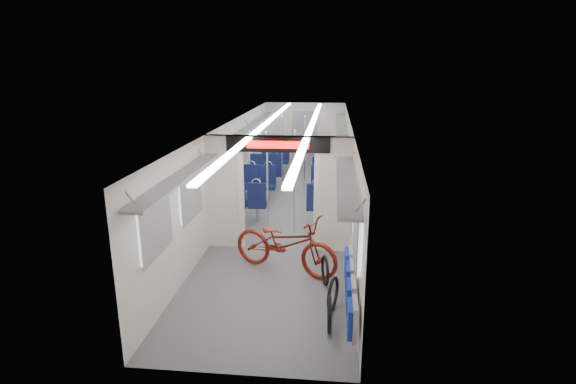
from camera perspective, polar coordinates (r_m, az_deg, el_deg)
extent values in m
plane|color=#515456|center=(11.19, 0.08, -3.02)|extent=(12.00, 12.00, 0.00)
cube|color=silver|center=(11.11, -7.39, 2.87)|extent=(0.02, 12.00, 2.30)
cube|color=silver|center=(10.83, 7.75, 2.52)|extent=(0.02, 12.00, 2.30)
cube|color=silver|center=(16.75, 2.14, 7.35)|extent=(2.90, 0.02, 2.30)
cube|color=silver|center=(5.27, -6.58, -12.17)|extent=(2.90, 0.02, 2.30)
cube|color=silver|center=(10.67, 0.09, 8.75)|extent=(2.90, 12.00, 0.02)
cube|color=white|center=(10.74, -2.87, 8.62)|extent=(0.12, 11.40, 0.04)
cube|color=white|center=(10.63, 3.07, 8.54)|extent=(0.12, 11.40, 0.04)
cube|color=silver|center=(9.19, -8.17, -0.87)|extent=(0.65, 0.18, 2.00)
cube|color=silver|center=(8.93, 6.00, -1.29)|extent=(0.65, 0.18, 2.00)
cube|color=silver|center=(8.72, -1.23, 6.16)|extent=(2.90, 0.18, 0.30)
cylinder|color=silver|center=(9.12, -6.19, -0.93)|extent=(0.20, 0.20, 2.00)
cylinder|color=silver|center=(8.93, 3.92, -1.23)|extent=(0.20, 0.20, 2.00)
cube|color=black|center=(8.62, -1.32, 6.04)|extent=(2.00, 0.03, 0.30)
cube|color=#FF0C07|center=(8.59, -1.34, 6.01)|extent=(1.20, 0.02, 0.14)
cube|color=silver|center=(6.63, -16.55, -4.37)|extent=(0.04, 1.00, 0.75)
cube|color=silver|center=(6.16, 8.86, -5.44)|extent=(0.04, 1.00, 0.75)
cube|color=silver|center=(8.05, -12.34, -0.51)|extent=(0.04, 1.00, 0.75)
cube|color=silver|center=(7.67, 8.29, -1.12)|extent=(0.04, 1.00, 0.75)
cube|color=silver|center=(10.57, -7.89, 3.58)|extent=(0.04, 1.00, 0.75)
cube|color=silver|center=(10.28, 7.71, 3.25)|extent=(0.04, 1.00, 0.75)
cube|color=silver|center=(12.39, -5.84, 5.45)|extent=(0.04, 1.00, 0.75)
cube|color=silver|center=(12.14, 7.46, 5.19)|extent=(0.04, 1.00, 0.75)
cube|color=silver|center=(14.23, -4.32, 6.83)|extent=(0.04, 1.00, 0.75)
cube|color=silver|center=(14.02, 7.27, 6.61)|extent=(0.04, 1.00, 0.75)
cube|color=silver|center=(15.98, -3.19, 7.84)|extent=(0.04, 1.00, 0.75)
cube|color=silver|center=(15.80, 7.13, 7.65)|extent=(0.04, 1.00, 0.75)
cube|color=gray|center=(7.13, -13.40, 1.90)|extent=(0.30, 3.60, 0.04)
cube|color=gray|center=(6.75, 7.46, 1.42)|extent=(0.30, 3.60, 0.04)
cube|color=gray|center=(12.86, -4.72, 8.34)|extent=(0.30, 7.60, 0.04)
cube|color=gray|center=(12.65, 6.79, 8.15)|extent=(0.30, 7.60, 0.04)
cube|color=gray|center=(16.71, 2.13, 6.82)|extent=(0.90, 0.05, 2.00)
imported|color=maroon|center=(8.08, -0.34, -6.56)|extent=(2.16, 1.42, 1.07)
cube|color=gray|center=(5.84, 8.47, -15.67)|extent=(0.06, 0.42, 0.47)
cube|color=navy|center=(5.84, 7.86, -15.66)|extent=(0.06, 0.38, 0.40)
cube|color=gray|center=(6.31, 8.26, -13.07)|extent=(0.06, 0.42, 0.47)
cube|color=navy|center=(6.31, 7.70, -13.06)|extent=(0.06, 0.38, 0.40)
cube|color=gray|center=(6.80, 8.08, -10.83)|extent=(0.06, 0.42, 0.47)
cube|color=navy|center=(6.80, 7.56, -10.82)|extent=(0.06, 0.38, 0.40)
cube|color=gray|center=(7.30, 7.93, -8.90)|extent=(0.06, 0.42, 0.47)
cube|color=navy|center=(7.29, 7.45, -8.89)|extent=(0.06, 0.38, 0.40)
torus|color=black|center=(6.52, 5.26, -15.37)|extent=(0.06, 0.54, 0.54)
torus|color=black|center=(7.02, 5.72, -12.91)|extent=(0.19, 0.53, 0.54)
torus|color=black|center=(7.74, 4.73, -10.07)|extent=(0.15, 0.53, 0.53)
cube|color=#0D143C|center=(10.76, -3.86, -1.60)|extent=(0.43, 0.40, 0.10)
cylinder|color=gray|center=(10.82, -3.84, -2.73)|extent=(0.10, 0.10, 0.35)
cube|color=#0D143C|center=(10.51, -4.04, -0.23)|extent=(0.43, 0.08, 0.53)
torus|color=silver|center=(10.44, -4.06, 1.16)|extent=(0.22, 0.03, 0.22)
cube|color=#0D143C|center=(12.30, -2.61, 0.66)|extent=(0.43, 0.40, 0.10)
cylinder|color=gray|center=(12.36, -2.59, -0.35)|extent=(0.10, 0.10, 0.35)
cube|color=#0D143C|center=(12.38, -2.51, 2.26)|extent=(0.43, 0.08, 0.53)
torus|color=silver|center=(12.32, -2.53, 3.45)|extent=(0.22, 0.03, 0.22)
cube|color=#0D143C|center=(10.84, -6.31, -1.52)|extent=(0.43, 0.40, 0.10)
cylinder|color=gray|center=(10.91, -6.27, -2.64)|extent=(0.10, 0.10, 0.35)
cube|color=#0D143C|center=(10.60, -6.54, -0.16)|extent=(0.43, 0.08, 0.53)
torus|color=silver|center=(10.53, -6.58, 1.22)|extent=(0.22, 0.03, 0.22)
cube|color=#0D143C|center=(12.37, -4.76, 0.72)|extent=(0.43, 0.40, 0.10)
cylinder|color=gray|center=(12.43, -4.74, -0.29)|extent=(0.10, 0.10, 0.35)
cube|color=#0D143C|center=(12.45, -4.66, 2.30)|extent=(0.43, 0.08, 0.53)
torus|color=silver|center=(12.39, -4.68, 3.49)|extent=(0.22, 0.03, 0.22)
cube|color=#0D143C|center=(10.59, 3.61, -1.87)|extent=(0.45, 0.42, 0.10)
cylinder|color=gray|center=(10.66, 3.59, -3.02)|extent=(0.10, 0.10, 0.35)
cube|color=#0D143C|center=(10.34, 3.60, -0.44)|extent=(0.45, 0.08, 0.55)
torus|color=silver|center=(10.27, 3.63, 1.02)|extent=(0.23, 0.03, 0.23)
cube|color=#0D143C|center=(12.21, 3.93, 0.53)|extent=(0.45, 0.42, 0.10)
cylinder|color=gray|center=(12.27, 3.91, -0.48)|extent=(0.10, 0.10, 0.35)
cube|color=#0D143C|center=(12.30, 3.99, 2.19)|extent=(0.45, 0.08, 0.55)
torus|color=silver|center=(12.24, 4.01, 3.43)|extent=(0.23, 0.03, 0.23)
cube|color=#0D143C|center=(10.59, 6.16, -1.94)|extent=(0.45, 0.42, 0.10)
cylinder|color=gray|center=(10.66, 6.12, -3.09)|extent=(0.10, 0.10, 0.35)
cube|color=#0D143C|center=(10.33, 6.21, -0.51)|extent=(0.45, 0.08, 0.55)
torus|color=silver|center=(10.26, 6.25, 0.95)|extent=(0.23, 0.03, 0.23)
cube|color=#0D143C|center=(12.21, 6.14, 0.47)|extent=(0.45, 0.42, 0.10)
cylinder|color=gray|center=(12.27, 6.11, -0.54)|extent=(0.10, 0.10, 0.35)
cube|color=#0D143C|center=(12.29, 6.18, 2.13)|extent=(0.45, 0.08, 0.55)
torus|color=silver|center=(12.23, 6.22, 3.37)|extent=(0.23, 0.03, 0.23)
cube|color=#0D143C|center=(13.77, -1.68, 2.32)|extent=(0.49, 0.46, 0.10)
cylinder|color=gray|center=(13.83, -1.67, 1.42)|extent=(0.10, 0.10, 0.35)
cube|color=#0D143C|center=(13.52, -1.80, 3.59)|extent=(0.49, 0.09, 0.60)
torus|color=silver|center=(13.46, -1.81, 4.84)|extent=(0.25, 0.03, 0.25)
cube|color=#0D143C|center=(15.57, -0.80, 3.91)|extent=(0.49, 0.46, 0.10)
cylinder|color=gray|center=(15.62, -0.79, 3.10)|extent=(0.10, 0.10, 0.35)
cube|color=#0D143C|center=(15.68, -0.72, 5.30)|extent=(0.49, 0.09, 0.60)
torus|color=silver|center=(15.63, -0.73, 6.39)|extent=(0.25, 0.03, 0.25)
cube|color=#0D143C|center=(13.84, -3.61, 2.37)|extent=(0.49, 0.46, 0.10)
cylinder|color=gray|center=(13.89, -3.60, 1.46)|extent=(0.10, 0.10, 0.35)
cube|color=#0D143C|center=(13.58, -3.76, 3.62)|extent=(0.49, 0.09, 0.60)
torus|color=silver|center=(13.52, -3.79, 4.87)|extent=(0.25, 0.03, 0.25)
cube|color=#0D143C|center=(15.63, -2.51, 3.94)|extent=(0.49, 0.46, 0.10)
cylinder|color=gray|center=(15.68, -2.50, 3.14)|extent=(0.10, 0.10, 0.35)
cube|color=#0D143C|center=(15.74, -2.43, 5.33)|extent=(0.49, 0.09, 0.60)
torus|color=silver|center=(15.69, -2.44, 6.41)|extent=(0.25, 0.03, 0.25)
cube|color=#0D143C|center=(13.48, 4.13, 1.99)|extent=(0.47, 0.44, 0.10)
cylinder|color=gray|center=(13.54, 4.11, 1.07)|extent=(0.10, 0.10, 0.35)
cube|color=#0D143C|center=(13.23, 4.13, 3.24)|extent=(0.47, 0.08, 0.58)
torus|color=silver|center=(13.17, 4.16, 4.47)|extent=(0.24, 0.03, 0.24)
cube|color=#0D143C|center=(15.23, 4.34, 3.60)|extent=(0.47, 0.44, 0.10)
cylinder|color=gray|center=(15.28, 4.33, 2.77)|extent=(0.10, 0.10, 0.35)
cube|color=#0D143C|center=(15.34, 4.39, 4.98)|extent=(0.47, 0.08, 0.58)
torus|color=silver|center=(15.29, 4.41, 6.05)|extent=(0.24, 0.03, 0.24)
cube|color=#0D143C|center=(13.48, 6.13, 1.94)|extent=(0.47, 0.44, 0.10)
cylinder|color=gray|center=(13.53, 6.10, 1.01)|extent=(0.10, 0.10, 0.35)
cube|color=#0D143C|center=(13.23, 6.17, 3.18)|extent=(0.47, 0.08, 0.58)
torus|color=silver|center=(13.17, 6.21, 4.42)|extent=(0.24, 0.03, 0.24)
cube|color=#0D143C|center=(15.23, 6.11, 3.55)|extent=(0.47, 0.44, 0.10)
cylinder|color=gray|center=(15.28, 6.09, 2.72)|extent=(0.10, 0.10, 0.35)
cube|color=#0D143C|center=(15.33, 6.15, 4.93)|extent=(0.47, 0.08, 0.58)
torus|color=silver|center=(15.28, 6.18, 6.00)|extent=(0.24, 0.03, 0.24)
cylinder|color=silver|center=(9.59, -2.62, 0.92)|extent=(0.04, 0.04, 2.30)
cylinder|color=silver|center=(9.73, 0.81, 1.16)|extent=(0.04, 0.04, 2.30)
cylinder|color=silver|center=(12.61, -0.73, 4.56)|extent=(0.04, 0.04, 2.30)
cylinder|color=silver|center=(12.48, 2.11, 4.43)|extent=(0.04, 0.04, 2.30)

